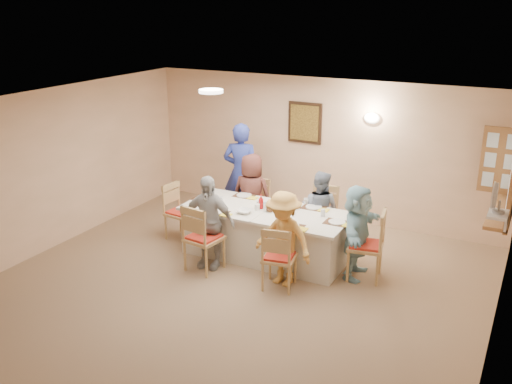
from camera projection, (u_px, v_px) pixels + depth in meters
The scene contains 48 objects.
ground at pixel (221, 300), 7.50m from camera, with size 7.00×7.00×0.00m, color olive.
room_walls at pixel (218, 191), 7.02m from camera, with size 7.00×7.00×7.00m.
wall_picture at pixel (305, 123), 10.01m from camera, with size 0.62×0.05×0.72m.
wall_sconce at pixel (372, 118), 9.40m from camera, with size 0.26×0.09×0.18m, color white.
ceiling_light at pixel (211, 91), 8.41m from camera, with size 0.36×0.36×0.05m, color white.
hatch_sill at pixel (500, 211), 7.87m from camera, with size 0.30×1.50×0.05m, color olive.
shutter_door at pixel (500, 161), 8.40m from camera, with size 0.55×0.04×1.00m, color olive.
fan_shelf at pixel (498, 214), 6.58m from camera, with size 0.22×0.36×0.03m, color white.
desk_fan at pixel (497, 202), 6.55m from camera, with size 0.30×0.30×0.28m, color #A5A5A8, non-canonical shape.
dining_table at pixel (266, 233), 8.66m from camera, with size 2.53×1.07×0.76m, color silver.
chair_back_left at pixel (255, 207), 9.57m from camera, with size 0.43×0.43×0.91m, color tan, non-canonical shape.
chair_back_right at pixel (322, 217), 9.04m from camera, with size 0.46×0.46×0.96m, color tan, non-canonical shape.
chair_front_left at pixel (204, 237), 8.21m from camera, with size 0.49×0.49×1.02m, color tan, non-canonical shape.
chair_front_right at pixel (279, 256), 7.70m from camera, with size 0.44×0.44×0.92m, color tan, non-canonical shape.
chair_left_end at pixel (181, 212), 9.31m from camera, with size 0.44×0.44×0.93m, color tan, non-canonical shape.
chair_right_end at pixel (365, 245), 7.95m from camera, with size 0.49×0.49×1.02m, color tan, non-canonical shape.
diner_back_left at pixel (252, 195), 9.39m from camera, with size 0.72×0.50×1.39m, color #552B26.
diner_back_right at pixel (320, 210), 8.89m from camera, with size 0.63×0.50×1.27m, color gray.
diner_front_left at pixel (208, 222), 8.25m from camera, with size 0.86×0.44×1.40m, color #A7A7A7.
diner_front_right at pixel (283, 239), 7.73m from camera, with size 0.94×0.63×1.34m, color #E4A74C.
diner_right_end at pixel (357, 232), 7.95m from camera, with size 0.48×1.28×1.36m, color #9CD0DE.
caregiver at pixel (241, 173), 9.92m from camera, with size 0.72×0.55×1.77m, color #2B3B9A.
placemat_fl at pixel (217, 212), 8.44m from camera, with size 0.34×0.25×0.01m, color #472B19.
plate_fl at pixel (217, 212), 8.44m from camera, with size 0.22×0.22×0.01m, color white.
napkin_fl at pixel (226, 215), 8.32m from camera, with size 0.15×0.15×0.01m, color yellow.
placemat_fr at pixel (291, 226), 7.92m from camera, with size 0.35×0.26×0.01m, color #472B19.
plate_fr at pixel (291, 225), 7.92m from camera, with size 0.23×0.23×0.01m, color white.
napkin_fr at pixel (302, 229), 7.80m from camera, with size 0.15×0.15×0.01m, color yellow.
placemat_bl at pixel (244, 196), 9.15m from camera, with size 0.33×0.24×0.01m, color #472B19.
plate_bl at pixel (244, 195), 9.15m from camera, with size 0.24×0.24×0.02m, color white.
napkin_bl at pixel (253, 198), 9.03m from camera, with size 0.14×0.14×0.01m, color yellow.
placemat_br at pixel (314, 208), 8.63m from camera, with size 0.35×0.26×0.01m, color #472B19.
plate_br at pixel (314, 207), 8.63m from camera, with size 0.25×0.25×0.02m, color white.
napkin_br at pixel (324, 210), 8.51m from camera, with size 0.15×0.15×0.01m, color yellow.
placemat_le at pixel (204, 199), 9.02m from camera, with size 0.35×0.26×0.01m, color #472B19.
plate_le at pixel (204, 198), 9.01m from camera, with size 0.25×0.25×0.02m, color white.
napkin_le at pixel (212, 201), 8.89m from camera, with size 0.14×0.14×0.01m, color yellow.
placemat_re at pixel (337, 223), 8.05m from camera, with size 0.35×0.26×0.01m, color #472B19.
plate_re at pixel (337, 222), 8.05m from camera, with size 0.24×0.24×0.01m, color white.
napkin_re at pixel (348, 225), 7.93m from camera, with size 0.15×0.15×0.01m, color yellow.
teacup_a at pixel (210, 206), 8.59m from camera, with size 0.12×0.12×0.08m, color white.
teacup_b at pixel (307, 201), 8.78m from camera, with size 0.12×0.12×0.09m, color white.
bowl_a at pixel (244, 211), 8.40m from camera, with size 0.23×0.23×0.05m, color white.
bowl_b at pixel (293, 206), 8.60m from camera, with size 0.20×0.20×0.06m, color white.
condiment_ketchup at pixel (261, 202), 8.57m from camera, with size 0.10×0.10×0.22m, color red.
condiment_brown at pixel (271, 203), 8.54m from camera, with size 0.10×0.10×0.21m, color #4B2C14.
condiment_malt at pixel (270, 206), 8.45m from camera, with size 0.16×0.16×0.16m, color #4B2C14.
drinking_glass at pixel (259, 204), 8.63m from camera, with size 0.06×0.06×0.09m, color silver.
Camera 1 is at (3.46, -5.70, 3.75)m, focal length 40.00 mm.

